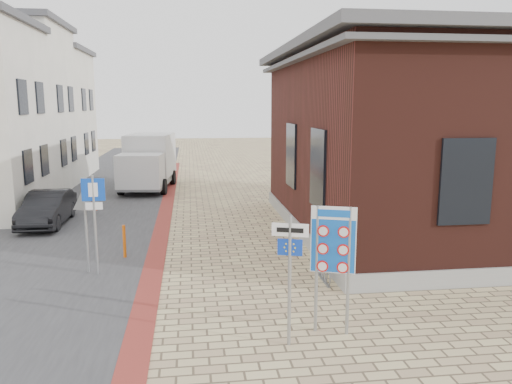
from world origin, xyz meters
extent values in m
plane|color=tan|center=(0.00, 0.00, 0.00)|extent=(120.00, 120.00, 0.00)
cube|color=#38383A|center=(-5.50, 15.00, 0.01)|extent=(7.00, 60.00, 0.02)
cube|color=maroon|center=(-2.00, 10.00, 0.01)|extent=(0.60, 40.00, 0.02)
cube|color=gray|center=(9.00, 7.00, 0.25)|extent=(12.15, 12.15, 0.50)
cube|color=#401A14|center=(9.00, 7.00, 3.50)|extent=(12.00, 12.00, 6.00)
cube|color=#4A4B4F|center=(9.00, 7.00, 6.65)|extent=(13.00, 13.00, 0.30)
cube|color=#4A4B4F|center=(9.00, 7.00, 6.25)|extent=(12.70, 12.70, 0.15)
cube|color=black|center=(2.98, 4.00, 2.80)|extent=(0.12, 1.60, 2.40)
cube|color=black|center=(2.98, 8.00, 2.80)|extent=(0.12, 1.60, 2.40)
cube|color=black|center=(6.00, 0.98, 2.80)|extent=(1.40, 0.12, 2.20)
cube|color=black|center=(-7.48, 10.80, 2.20)|extent=(0.10, 1.10, 1.40)
cube|color=black|center=(-7.48, 13.20, 2.20)|extent=(0.10, 1.10, 1.40)
cube|color=black|center=(-7.48, 10.80, 5.00)|extent=(0.10, 1.10, 1.40)
cube|color=black|center=(-7.48, 13.20, 5.00)|extent=(0.10, 1.10, 1.40)
cube|color=black|center=(-7.48, 16.80, 2.20)|extent=(0.10, 1.10, 1.40)
cube|color=black|center=(-7.48, 19.20, 2.20)|extent=(0.10, 1.10, 1.40)
cube|color=black|center=(-7.48, 16.80, 5.00)|extent=(0.10, 1.10, 1.40)
cube|color=black|center=(-7.48, 19.20, 5.00)|extent=(0.10, 1.10, 1.40)
cube|color=white|center=(-11.00, 24.00, 4.00)|extent=(7.00, 6.00, 8.00)
cube|color=#4A4B4F|center=(-11.00, 24.00, 8.15)|extent=(7.40, 6.40, 0.30)
cube|color=black|center=(-7.48, 22.80, 2.20)|extent=(0.10, 1.10, 1.40)
cube|color=black|center=(-7.48, 25.20, 2.20)|extent=(0.10, 1.10, 1.40)
cube|color=black|center=(-7.48, 22.80, 5.00)|extent=(0.10, 1.10, 1.40)
cube|color=black|center=(-7.48, 25.20, 5.00)|extent=(0.10, 1.10, 1.40)
torus|color=slate|center=(2.65, 1.60, 0.28)|extent=(0.04, 0.60, 0.60)
torus|color=slate|center=(2.65, 1.90, 0.28)|extent=(0.04, 0.60, 0.60)
torus|color=slate|center=(2.65, 2.20, 0.28)|extent=(0.04, 0.60, 0.60)
torus|color=slate|center=(2.65, 2.50, 0.28)|extent=(0.04, 0.60, 0.60)
torus|color=slate|center=(2.65, 2.80, 0.28)|extent=(0.04, 0.60, 0.60)
cube|color=slate|center=(2.65, 2.20, 0.02)|extent=(0.08, 1.60, 0.04)
imported|color=black|center=(-6.50, 9.60, 0.67)|extent=(1.43, 4.06, 1.34)
cube|color=slate|center=(-3.20, 17.53, 0.48)|extent=(2.86, 5.97, 0.27)
cube|color=silver|center=(-3.42, 15.51, 1.33)|extent=(2.43, 2.05, 1.71)
cube|color=black|center=(-3.51, 14.72, 1.65)|extent=(2.02, 0.30, 0.85)
cube|color=silver|center=(-3.09, 18.48, 1.87)|extent=(2.75, 4.07, 2.35)
cylinder|color=black|center=(-4.50, 15.95, 0.43)|extent=(0.36, 0.88, 0.85)
cylinder|color=black|center=(-2.27, 15.71, 0.43)|extent=(0.36, 0.88, 0.85)
cylinder|color=black|center=(-4.13, 19.35, 0.43)|extent=(0.36, 0.88, 0.85)
cylinder|color=black|center=(-1.90, 19.10, 0.43)|extent=(0.36, 0.88, 0.85)
cylinder|color=gray|center=(1.67, -0.97, 1.35)|extent=(0.07, 0.07, 2.70)
cylinder|color=gray|center=(2.29, -1.20, 1.35)|extent=(0.07, 0.07, 2.70)
cube|color=white|center=(1.98, -1.09, 2.00)|extent=(0.88, 0.36, 1.39)
cube|color=blue|center=(1.98, -1.09, 2.00)|extent=(0.85, 0.35, 1.35)
cube|color=white|center=(1.98, -1.09, 2.56)|extent=(0.85, 0.36, 0.26)
cylinder|color=gray|center=(1.00, -1.50, 1.32)|extent=(0.07, 0.07, 2.64)
cube|color=white|center=(1.00, -1.50, 2.35)|extent=(0.69, 0.26, 0.25)
cube|color=#0F38B7|center=(1.00, -1.50, 2.01)|extent=(0.47, 0.19, 0.32)
cylinder|color=gray|center=(-3.50, 3.22, 1.41)|extent=(0.07, 0.07, 2.83)
cube|color=#0E40B1|center=(-3.50, 3.22, 2.43)|extent=(0.62, 0.04, 0.62)
cube|color=white|center=(-3.50, 3.22, 1.98)|extent=(0.45, 0.04, 0.20)
cylinder|color=gray|center=(-3.80, 3.50, 1.16)|extent=(0.07, 0.07, 2.33)
cylinder|color=#DB590B|center=(-2.94, 4.75, 0.52)|extent=(0.12, 0.12, 1.05)
camera|label=1|loc=(-0.87, -10.59, 4.73)|focal=35.00mm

